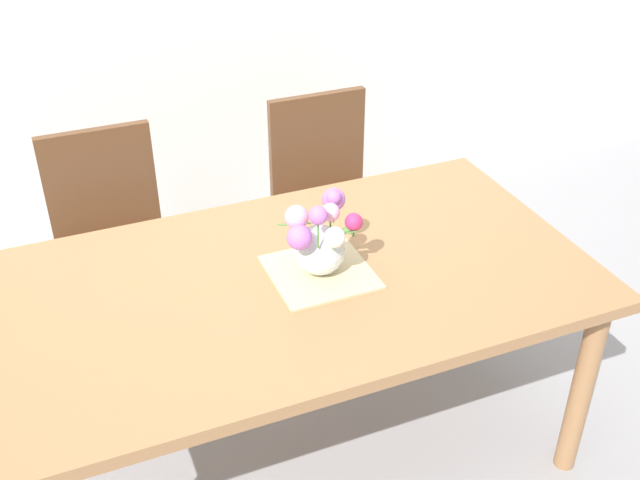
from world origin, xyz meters
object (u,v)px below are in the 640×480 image
at_px(dining_table, 299,297).
at_px(chair_left, 111,231).
at_px(flower_vase, 320,239).
at_px(chair_right, 327,188).

bearing_deg(dining_table, chair_left, 118.19).
height_order(dining_table, chair_left, chair_left).
relative_size(dining_table, chair_left, 1.98).
xyz_separation_m(chair_left, flower_vase, (0.51, -0.85, 0.34)).
xyz_separation_m(chair_right, flower_vase, (-0.39, -0.85, 0.34)).
relative_size(chair_right, flower_vase, 3.36).
distance_m(chair_right, flower_vase, 1.00).
bearing_deg(chair_right, flower_vase, 65.73).
height_order(dining_table, flower_vase, flower_vase).
bearing_deg(chair_left, dining_table, 118.19).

